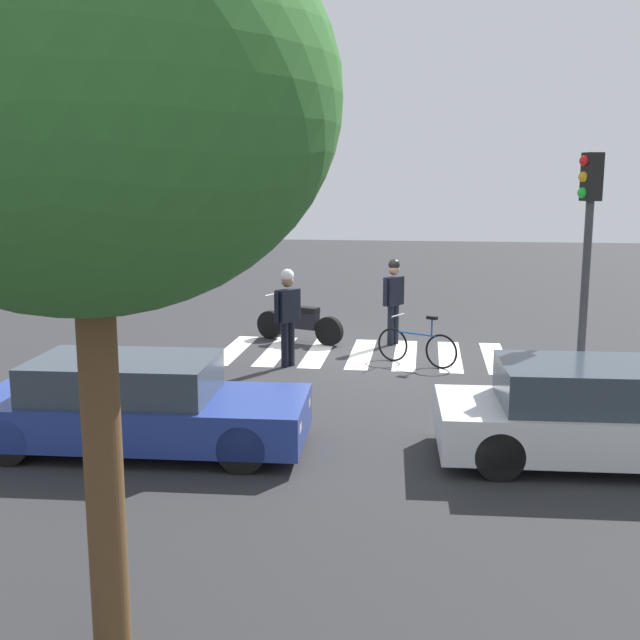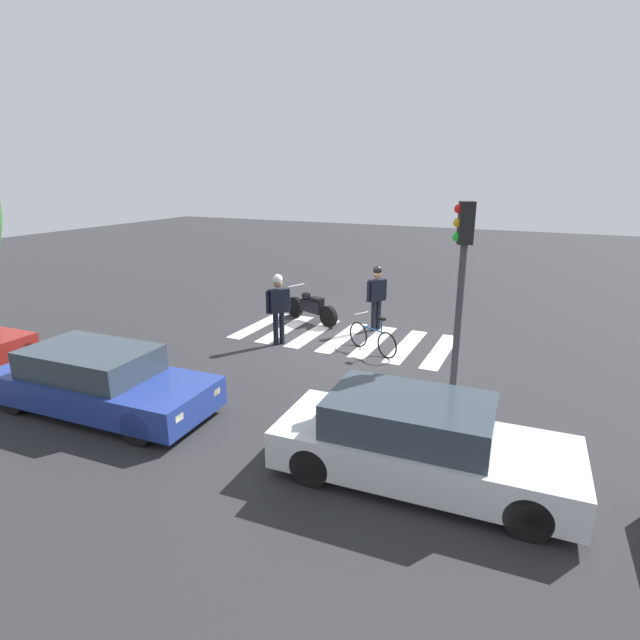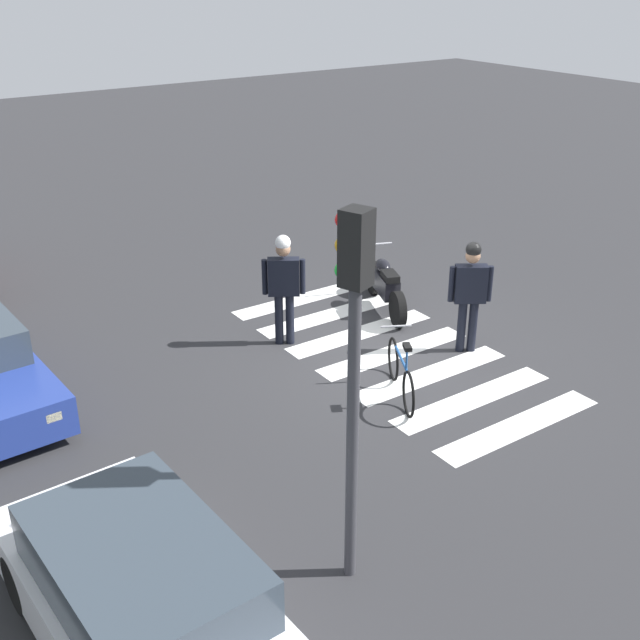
# 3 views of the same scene
# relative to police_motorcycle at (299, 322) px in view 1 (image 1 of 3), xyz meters

# --- Properties ---
(ground_plane) EXTENTS (60.00, 60.00, 0.00)m
(ground_plane) POSITION_rel_police_motorcycle_xyz_m (-1.46, 0.99, -0.46)
(ground_plane) COLOR #2B2B2D
(police_motorcycle) EXTENTS (2.05, 1.02, 1.03)m
(police_motorcycle) POSITION_rel_police_motorcycle_xyz_m (0.00, 0.00, 0.00)
(police_motorcycle) COLOR black
(police_motorcycle) RESTS_ON ground_plane
(leaning_bicycle) EXTENTS (1.55, 0.85, 0.99)m
(leaning_bicycle) POSITION_rel_police_motorcycle_xyz_m (-2.60, 1.82, -0.08)
(leaning_bicycle) COLOR black
(leaning_bicycle) RESTS_ON ground_plane
(officer_on_foot) EXTENTS (0.44, 0.60, 1.89)m
(officer_on_foot) POSITION_rel_police_motorcycle_xyz_m (-0.15, 2.26, 0.65)
(officer_on_foot) COLOR black
(officer_on_foot) RESTS_ON ground_plane
(officer_by_motorcycle) EXTENTS (0.44, 0.60, 1.87)m
(officer_by_motorcycle) POSITION_rel_police_motorcycle_xyz_m (-2.06, -0.02, 0.64)
(officer_by_motorcycle) COLOR black
(officer_by_motorcycle) RESTS_ON ground_plane
(crosswalk_stripes) EXTENTS (5.85, 2.81, 0.01)m
(crosswalk_stripes) POSITION_rel_police_motorcycle_xyz_m (-1.46, 0.99, -0.45)
(crosswalk_stripes) COLOR silver
(crosswalk_stripes) RESTS_ON ground_plane
(car_white_van) EXTENTS (4.39, 1.87, 1.27)m
(car_white_van) POSITION_rel_police_motorcycle_xyz_m (-5.03, 6.72, 0.15)
(car_white_van) COLOR black
(car_white_van) RESTS_ON ground_plane
(car_blue_hatchback) EXTENTS (4.47, 1.91, 1.22)m
(car_blue_hatchback) POSITION_rel_police_motorcycle_xyz_m (1.04, 7.04, 0.13)
(car_blue_hatchback) COLOR black
(car_blue_hatchback) RESTS_ON ground_plane
(traffic_light_pole) EXTENTS (0.36, 0.31, 3.93)m
(traffic_light_pole) POSITION_rel_police_motorcycle_xyz_m (-5.09, 4.60, 2.20)
(traffic_light_pole) COLOR #38383D
(traffic_light_pole) RESTS_ON ground_plane
(street_tree_mid) EXTENTS (3.51, 3.51, 5.59)m
(street_tree_mid) POSITION_rel_police_motorcycle_xyz_m (-0.41, 11.38, 3.62)
(street_tree_mid) COLOR brown
(street_tree_mid) RESTS_ON ground_plane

